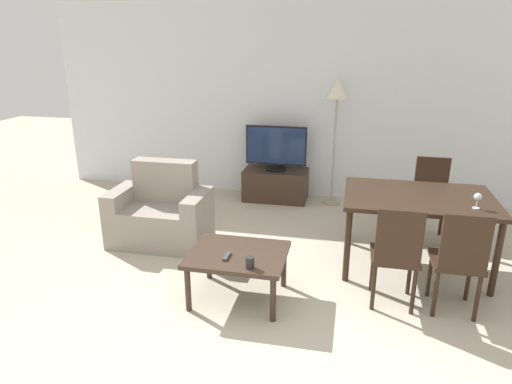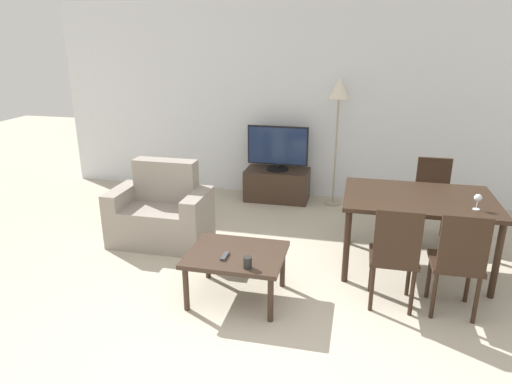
# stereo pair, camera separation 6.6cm
# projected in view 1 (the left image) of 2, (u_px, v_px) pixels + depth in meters

# --- Properties ---
(ground_plane) EXTENTS (18.00, 18.00, 0.00)m
(ground_plane) POSITION_uv_depth(u_px,v_px,m) (253.00, 365.00, 3.25)
(ground_plane) COLOR #B2A893
(wall_back) EXTENTS (7.52, 0.06, 2.70)m
(wall_back) POSITION_uv_depth(u_px,v_px,m) (312.00, 103.00, 6.32)
(wall_back) COLOR silver
(wall_back) RESTS_ON ground_plane
(armchair) EXTENTS (1.08, 0.63, 0.91)m
(armchair) POSITION_uv_depth(u_px,v_px,m) (161.00, 215.00, 5.11)
(armchair) COLOR gray
(armchair) RESTS_ON ground_plane
(tv_stand) EXTENTS (0.89, 0.47, 0.44)m
(tv_stand) POSITION_uv_depth(u_px,v_px,m) (275.00, 185.00, 6.49)
(tv_stand) COLOR #38281E
(tv_stand) RESTS_ON ground_plane
(tv) EXTENTS (0.84, 0.30, 0.62)m
(tv) POSITION_uv_depth(u_px,v_px,m) (276.00, 148.00, 6.32)
(tv) COLOR black
(tv) RESTS_ON tv_stand
(coffee_table) EXTENTS (0.84, 0.68, 0.44)m
(coffee_table) POSITION_uv_depth(u_px,v_px,m) (238.00, 258.00, 3.97)
(coffee_table) COLOR #38281E
(coffee_table) RESTS_ON ground_plane
(dining_table) EXTENTS (1.41, 0.98, 0.76)m
(dining_table) POSITION_uv_depth(u_px,v_px,m) (418.00, 203.00, 4.43)
(dining_table) COLOR black
(dining_table) RESTS_ON ground_plane
(dining_chair_near) EXTENTS (0.40, 0.40, 0.93)m
(dining_chair_near) POSITION_uv_depth(u_px,v_px,m) (396.00, 252.00, 3.80)
(dining_chair_near) COLOR black
(dining_chair_near) RESTS_ON ground_plane
(dining_chair_far) EXTENTS (0.40, 0.40, 0.93)m
(dining_chair_far) POSITION_uv_depth(u_px,v_px,m) (431.00, 195.00, 5.18)
(dining_chair_far) COLOR black
(dining_chair_far) RESTS_ON ground_plane
(dining_chair_near_right) EXTENTS (0.40, 0.40, 0.93)m
(dining_chair_near_right) POSITION_uv_depth(u_px,v_px,m) (459.00, 258.00, 3.70)
(dining_chair_near_right) COLOR black
(dining_chair_near_right) RESTS_ON ground_plane
(floor_lamp) EXTENTS (0.28, 0.28, 1.72)m
(floor_lamp) POSITION_uv_depth(u_px,v_px,m) (337.00, 97.00, 5.93)
(floor_lamp) COLOR gray
(floor_lamp) RESTS_ON ground_plane
(remote_primary) EXTENTS (0.04, 0.15, 0.02)m
(remote_primary) POSITION_uv_depth(u_px,v_px,m) (227.00, 256.00, 3.87)
(remote_primary) COLOR #38383D
(remote_primary) RESTS_ON coffee_table
(cup_white_near) EXTENTS (0.07, 0.07, 0.10)m
(cup_white_near) POSITION_uv_depth(u_px,v_px,m) (250.00, 263.00, 3.68)
(cup_white_near) COLOR black
(cup_white_near) RESTS_ON coffee_table
(wine_glass_left) EXTENTS (0.07, 0.07, 0.15)m
(wine_glass_left) POSITION_uv_depth(u_px,v_px,m) (478.00, 198.00, 4.05)
(wine_glass_left) COLOR silver
(wine_glass_left) RESTS_ON dining_table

